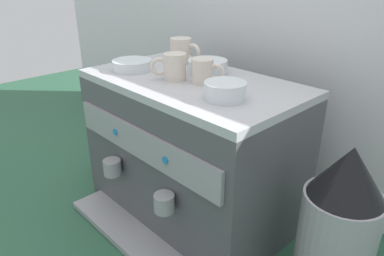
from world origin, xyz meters
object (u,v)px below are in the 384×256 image
Objects in this scene: ceramic_cup_0 at (173,67)px; ceramic_bowl_2 at (208,67)px; ceramic_cup_1 at (203,71)px; coffee_grinder at (338,230)px; milk_pitcher at (109,150)px; ceramic_bowl_1 at (225,91)px; ceramic_cup_2 at (182,51)px; espresso_machine at (191,150)px; ceramic_bowl_0 at (132,65)px.

ceramic_cup_0 is 0.13m from ceramic_bowl_2.
ceramic_cup_1 is 0.54m from coffee_grinder.
ceramic_bowl_2 is at bearing 127.28° from ceramic_cup_1.
milk_pitcher is (-0.95, -0.05, -0.13)m from coffee_grinder.
ceramic_bowl_1 is 0.43m from coffee_grinder.
ceramic_cup_0 is 0.93× the size of ceramic_cup_1.
ceramic_bowl_2 is (-0.06, 0.09, -0.02)m from ceramic_cup_1.
espresso_machine is at bearing -34.81° from ceramic_cup_2.
ceramic_cup_1 reaches higher than ceramic_bowl_0.
coffee_grinder is at bearing 4.33° from ceramic_cup_0.
ceramic_bowl_0 is 1.02× the size of ceramic_bowl_2.
milk_pitcher is at bearing -162.21° from ceramic_bowl_2.
ceramic_bowl_2 reaches higher than ceramic_bowl_0.
ceramic_bowl_2 is at bearing -10.69° from ceramic_cup_2.
espresso_machine is 5.39× the size of ceramic_bowl_2.
ceramic_cup_0 reaches higher than espresso_machine.
coffee_grinder is (0.52, -0.09, -0.28)m from ceramic_bowl_2.
ceramic_bowl_2 reaches higher than espresso_machine.
ceramic_cup_1 is 0.65m from milk_pitcher.
ceramic_cup_2 reaches higher than ceramic_cup_1.
ceramic_cup_1 reaches higher than ceramic_bowl_2.
ceramic_cup_0 is 0.59m from milk_pitcher.
ceramic_cup_0 is 0.18m from ceramic_bowl_0.
coffee_grinder is 2.82× the size of milk_pitcher.
ceramic_cup_2 is 1.10× the size of ceramic_bowl_1.
ceramic_cup_1 is (0.05, 0.00, 0.27)m from espresso_machine.
ceramic_cup_0 is at bearing -49.21° from ceramic_cup_2.
ceramic_bowl_1 is 0.71× the size of milk_pitcher.
ceramic_cup_2 is 0.28× the size of coffee_grinder.
ceramic_cup_2 is (-0.13, 0.15, 0.00)m from ceramic_cup_0.
ceramic_cup_0 reaches higher than ceramic_cup_1.
ceramic_bowl_1 reaches higher than coffee_grinder.
ceramic_bowl_0 is (-0.21, -0.06, 0.25)m from espresso_machine.
milk_pitcher is (-0.49, -0.05, -0.43)m from ceramic_cup_1.
ceramic_cup_0 reaches higher than ceramic_bowl_0.
coffee_grinder is at bearing 5.44° from ceramic_bowl_0.
ceramic_cup_2 is at bearing 30.93° from milk_pitcher.
espresso_machine is 4.43× the size of milk_pitcher.
ceramic_cup_2 reaches higher than coffee_grinder.
ceramic_bowl_1 is at bearing -0.51° from milk_pitcher.
ceramic_bowl_2 is (-0.02, 0.09, 0.25)m from espresso_machine.
coffee_grinder is at bearing 0.51° from espresso_machine.
ceramic_bowl_1 is at bearing 1.39° from ceramic_bowl_0.
ceramic_cup_0 is at bearing -154.09° from ceramic_cup_1.
milk_pitcher is at bearing -178.34° from ceramic_cup_0.
ceramic_bowl_0 is (-0.17, -0.03, -0.02)m from ceramic_cup_0.
coffee_grinder is (0.32, 0.06, -0.28)m from ceramic_bowl_1.
ceramic_cup_2 reaches higher than ceramic_bowl_2.
ceramic_cup_1 is 0.77× the size of ceramic_bowl_2.
ceramic_cup_1 reaches higher than espresso_machine.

